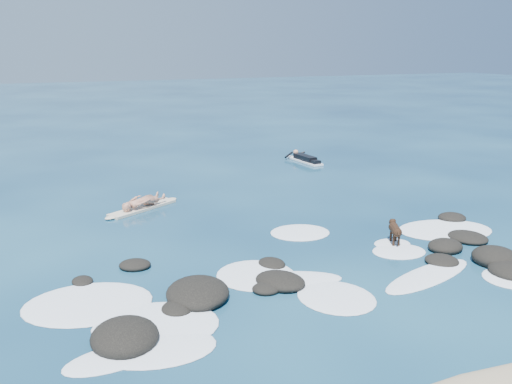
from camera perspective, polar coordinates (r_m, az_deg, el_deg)
name	(u,v)px	position (r m, az deg, el deg)	size (l,w,h in m)	color
ground	(302,260)	(15.49, 4.60, -6.79)	(160.00, 160.00, 0.00)	#0A2642
reef_rocks	(337,278)	(14.16, 8.08, -8.54)	(14.15, 6.94, 0.55)	black
breaking_foam	(298,278)	(14.31, 4.21, -8.59)	(14.19, 6.96, 0.12)	white
standing_surfer_rig	(142,189)	(20.24, -11.36, 0.31)	(2.99, 1.98, 1.89)	beige
paddling_surfer_rig	(305,159)	(28.21, 4.87, 3.34)	(1.22, 2.74, 0.47)	white
dog	(395,229)	(16.90, 13.72, -3.65)	(0.57, 1.05, 0.70)	black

